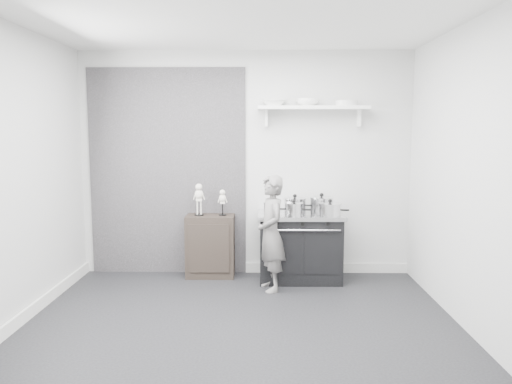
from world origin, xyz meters
TOP-DOWN VIEW (x-y plane):
  - ground at (0.00, 0.00)m, footprint 4.00×4.00m
  - room_shell at (-0.09, 0.15)m, footprint 4.02×3.62m
  - wall_shelf at (0.80, 1.68)m, footprint 1.30×0.26m
  - stove at (0.65, 1.48)m, footprint 0.99×0.62m
  - side_cabinet at (-0.42, 1.61)m, footprint 0.57×0.33m
  - child at (0.30, 1.10)m, footprint 0.42×0.53m
  - pot_front_left at (0.32, 1.40)m, footprint 0.28×0.19m
  - pot_back_left at (0.59, 1.60)m, footprint 0.36×0.27m
  - pot_back_right at (0.90, 1.57)m, footprint 0.36×0.28m
  - pot_front_right at (0.97, 1.30)m, footprint 0.35×0.26m
  - pot_front_center at (0.56, 1.34)m, footprint 0.30×0.21m
  - skeleton_full at (-0.55, 1.61)m, footprint 0.12×0.08m
  - skeleton_torso at (-0.27, 1.61)m, footprint 0.10×0.06m
  - bowl_large at (0.34, 1.67)m, footprint 0.29×0.29m
  - bowl_small at (0.74, 1.67)m, footprint 0.26×0.26m
  - plate_stack at (1.19, 1.67)m, footprint 0.26×0.26m

SIDE VIEW (x-z plane):
  - ground at x=0.00m, z-range 0.00..0.00m
  - side_cabinet at x=-0.42m, z-range 0.00..0.75m
  - stove at x=0.65m, z-range 0.00..0.80m
  - child at x=0.30m, z-range 0.00..1.27m
  - pot_front_left at x=0.32m, z-range 0.78..0.95m
  - pot_front_center at x=0.56m, z-range 0.78..0.96m
  - pot_front_right at x=0.97m, z-range 0.78..0.97m
  - pot_back_left at x=0.59m, z-range 0.77..0.98m
  - pot_back_right at x=0.90m, z-range 0.77..1.00m
  - skeleton_torso at x=-0.27m, z-range 0.75..1.10m
  - skeleton_full at x=-0.55m, z-range 0.75..1.19m
  - room_shell at x=-0.09m, z-range 0.28..2.99m
  - wall_shelf at x=0.80m, z-range 1.89..2.13m
  - plate_stack at x=1.19m, z-range 2.04..2.10m
  - bowl_large at x=0.34m, z-range 2.04..2.11m
  - bowl_small at x=0.74m, z-range 2.04..2.12m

